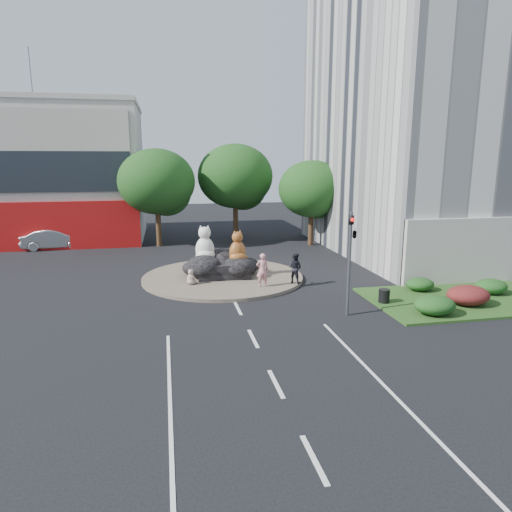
{
  "coord_description": "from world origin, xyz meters",
  "views": [
    {
      "loc": [
        -3.41,
        -17.62,
        7.37
      ],
      "look_at": [
        1.55,
        7.1,
        2.0
      ],
      "focal_mm": 32.0,
      "sensor_mm": 36.0,
      "label": 1
    }
  ],
  "objects": [
    {
      "name": "street_lamp",
      "position": [
        12.82,
        8.0,
        4.55
      ],
      "size": [
        2.34,
        0.22,
        8.06
      ],
      "color": "#595B60",
      "rests_on": "ground"
    },
    {
      "name": "grass_verge",
      "position": [
        12.0,
        3.0,
        0.06
      ],
      "size": [
        10.0,
        6.0,
        0.12
      ],
      "primitive_type": "cube",
      "color": "#284416",
      "rests_on": "ground"
    },
    {
      "name": "hedge_mid_green",
      "position": [
        14.0,
        3.5,
        0.53
      ],
      "size": [
        1.8,
        1.44,
        0.81
      ],
      "primitive_type": "ellipsoid",
      "color": "#133E15",
      "rests_on": "grass_verge"
    },
    {
      "name": "office_tower",
      "position": [
        20.0,
        16.0,
        17.5
      ],
      "size": [
        20.0,
        20.0,
        35.0
      ],
      "primitive_type": "cube",
      "color": "silver",
      "rests_on": "ground"
    },
    {
      "name": "kitten_white",
      "position": [
        1.36,
        9.15,
        0.64
      ],
      "size": [
        0.69,
        0.66,
        0.88
      ],
      "primitive_type": null,
      "rotation": [
        0.0,
        0.0,
        0.5
      ],
      "color": "beige",
      "rests_on": "roundabout_island"
    },
    {
      "name": "traffic_light",
      "position": [
        5.1,
        2.0,
        3.62
      ],
      "size": [
        0.44,
        1.24,
        5.0
      ],
      "color": "#595B60",
      "rests_on": "ground"
    },
    {
      "name": "roundabout_island",
      "position": [
        0.0,
        10.0,
        0.1
      ],
      "size": [
        10.0,
        10.0,
        0.2
      ],
      "primitive_type": "cylinder",
      "color": "brown",
      "rests_on": "ground"
    },
    {
      "name": "tree_mid",
      "position": [
        3.07,
        24.06,
        5.56
      ],
      "size": [
        6.84,
        6.84,
        8.76
      ],
      "color": "#382314",
      "rests_on": "ground"
    },
    {
      "name": "ground",
      "position": [
        0.0,
        0.0,
        0.0
      ],
      "size": [
        120.0,
        120.0,
        0.0
      ],
      "primitive_type": "plane",
      "color": "black",
      "rests_on": "ground"
    },
    {
      "name": "parked_car",
      "position": [
        -12.57,
        22.53,
        0.85
      ],
      "size": [
        5.33,
        2.43,
        1.7
      ],
      "primitive_type": "imported",
      "rotation": [
        0.0,
        0.0,
        1.7
      ],
      "color": "#9FA3A7",
      "rests_on": "ground"
    },
    {
      "name": "litter_bin",
      "position": [
        7.5,
        3.18,
        0.47
      ],
      "size": [
        0.69,
        0.69,
        0.7
      ],
      "primitive_type": "cylinder",
      "rotation": [
        0.0,
        0.0,
        0.26
      ],
      "color": "black",
      "rests_on": "grass_verge"
    },
    {
      "name": "hedge_back_green",
      "position": [
        10.5,
        4.8,
        0.48
      ],
      "size": [
        1.6,
        1.28,
        0.72
      ],
      "primitive_type": "ellipsoid",
      "color": "#133E15",
      "rests_on": "grass_verge"
    },
    {
      "name": "hedge_red",
      "position": [
        11.5,
        2.0,
        0.61
      ],
      "size": [
        2.2,
        1.76,
        0.99
      ],
      "primitive_type": "ellipsoid",
      "color": "#471215",
      "rests_on": "grass_verge"
    },
    {
      "name": "kitten_calico",
      "position": [
        -2.08,
        8.36,
        0.67
      ],
      "size": [
        0.74,
        0.72,
        0.93
      ],
      "primitive_type": null,
      "rotation": [
        0.0,
        0.0,
        -0.61
      ],
      "color": "white",
      "rests_on": "roundabout_island"
    },
    {
      "name": "hedge_near_green",
      "position": [
        9.0,
        1.0,
        0.57
      ],
      "size": [
        2.0,
        1.6,
        0.9
      ],
      "primitive_type": "ellipsoid",
      "color": "#133E15",
      "rests_on": "grass_verge"
    },
    {
      "name": "cat_white",
      "position": [
        -1.05,
        10.45,
        2.24
      ],
      "size": [
        1.65,
        1.52,
        2.28
      ],
      "primitive_type": null,
      "rotation": [
        0.0,
        0.0,
        -0.29
      ],
      "color": "silver",
      "rests_on": "rock_plinth"
    },
    {
      "name": "pedestrian_pink",
      "position": [
        1.92,
        7.09,
        1.17
      ],
      "size": [
        0.71,
        0.46,
        1.94
      ],
      "primitive_type": "imported",
      "rotation": [
        0.0,
        0.0,
        3.14
      ],
      "color": "#D4898A",
      "rests_on": "roundabout_island"
    },
    {
      "name": "cat_tabby",
      "position": [
        0.89,
        9.68,
        2.11
      ],
      "size": [
        1.52,
        1.43,
        2.02
      ],
      "primitive_type": null,
      "rotation": [
        0.0,
        0.0,
        0.39
      ],
      "color": "#BC5327",
      "rests_on": "rock_plinth"
    },
    {
      "name": "pedestrian_dark",
      "position": [
        3.97,
        7.51,
        1.1
      ],
      "size": [
        1.1,
        1.09,
        1.79
      ],
      "primitive_type": "imported",
      "rotation": [
        0.0,
        0.0,
        2.41
      ],
      "color": "black",
      "rests_on": "roundabout_island"
    },
    {
      "name": "rock_plinth",
      "position": [
        0.0,
        10.0,
        0.65
      ],
      "size": [
        3.2,
        2.6,
        0.9
      ],
      "primitive_type": null,
      "color": "black",
      "rests_on": "roundabout_island"
    },
    {
      "name": "tree_left",
      "position": [
        -3.93,
        22.06,
        5.25
      ],
      "size": [
        6.46,
        6.46,
        8.27
      ],
      "color": "#382314",
      "rests_on": "ground"
    },
    {
      "name": "tree_right",
      "position": [
        9.07,
        20.06,
        4.63
      ],
      "size": [
        5.7,
        5.7,
        7.3
      ],
      "color": "#382314",
      "rests_on": "ground"
    }
  ]
}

